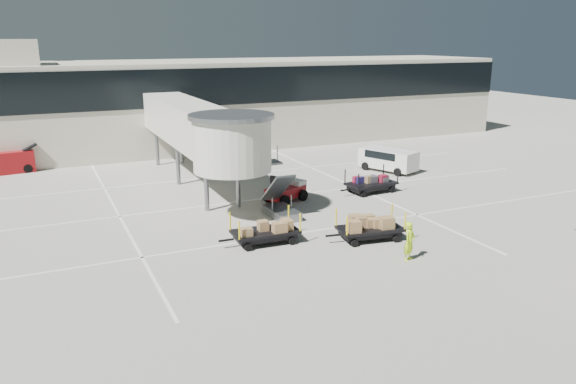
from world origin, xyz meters
The scene contains 11 objects.
ground centered at (0.00, 0.00, 0.00)m, with size 140.00×140.00×0.00m, color #B3AFA0.
lane_markings centered at (-0.67, 9.33, 0.01)m, with size 40.00×30.00×0.02m.
terminal centered at (-0.35, 29.94, 4.11)m, with size 64.00×12.11×15.20m.
jet_bridge centered at (-3.97, 12.26, 4.28)m, with size 5.70×20.40×6.03m.
baggage_tug centered at (0.22, 7.94, 0.64)m, with size 2.96×2.52×1.75m.
suitcase_cart centered at (6.31, 7.39, 0.60)m, with size 4.24×1.97×1.64m.
box_cart_near centered at (1.08, -0.31, 0.66)m, with size 4.15×2.11×1.60m.
box_cart_far centered at (-3.91, 1.42, 0.61)m, with size 4.15×1.78×1.61m.
ground_worker centered at (1.33, -3.50, 0.94)m, with size 0.68×0.45×1.88m, color #B0DF17.
minivan centered at (10.87, 12.38, 1.02)m, with size 3.37×4.85×1.71m.
belt_loader centered at (-16.38, 24.00, 0.84)m, with size 4.76×2.33×2.21m.
Camera 1 is at (-14.04, -23.48, 10.05)m, focal length 35.00 mm.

